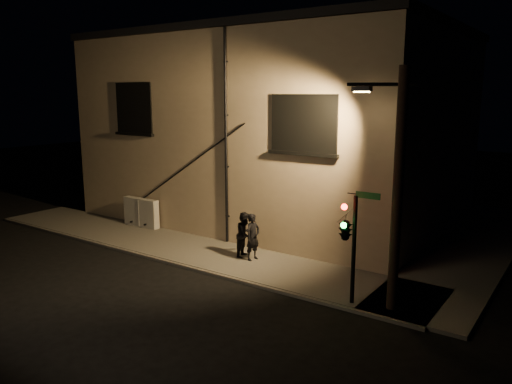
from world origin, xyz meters
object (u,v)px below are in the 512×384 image
Objects in this scene: pedestrian_a at (253,237)px; pedestrian_b at (245,234)px; traffic_signal at (346,228)px; streetlamp_pole at (395,185)px; utility_cabinet at (141,212)px.

pedestrian_b is at bearing 82.07° from pedestrian_a.
traffic_signal is 0.49× the size of streetlamp_pole.
streetlamp_pole is at bearing -91.95° from pedestrian_a.
utility_cabinet is 12.78m from streetlamp_pole.
streetlamp_pole is (5.93, -1.27, 2.65)m from pedestrian_b.
traffic_signal reaches higher than pedestrian_a.
streetlamp_pole is at bearing -112.59° from pedestrian_b.
pedestrian_a is at bearing -118.10° from pedestrian_b.
streetlamp_pole reaches higher than traffic_signal.
utility_cabinet is at bearing 170.46° from streetlamp_pole.
utility_cabinet is at bearing 72.47° from pedestrian_b.
traffic_signal is at bearing -120.32° from pedestrian_b.
pedestrian_a is (6.82, -0.94, 0.21)m from utility_cabinet.
streetlamp_pole reaches higher than utility_cabinet.
traffic_signal is at bearing -100.38° from pedestrian_a.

